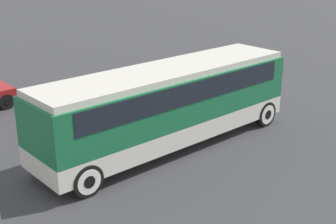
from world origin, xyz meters
name	(u,v)px	position (x,y,z in m)	size (l,w,h in m)	color
ground_plane	(168,146)	(0.00, 0.00, 0.00)	(120.00, 120.00, 0.00)	#38383A
tour_bus	(170,99)	(0.10, 0.00, 1.81)	(10.43, 2.55, 3.01)	silver
parked_car_near	(90,99)	(-0.16, 4.98, 0.67)	(4.65, 1.91, 1.33)	#BCBCC1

